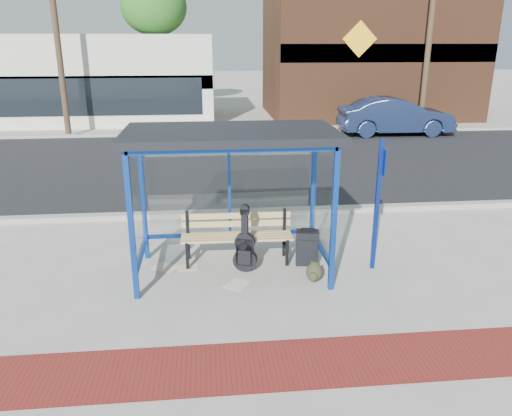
{
  "coord_description": "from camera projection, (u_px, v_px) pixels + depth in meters",
  "views": [
    {
      "loc": [
        -0.38,
        -7.66,
        3.71
      ],
      "look_at": [
        0.42,
        0.2,
        1.07
      ],
      "focal_mm": 35.0,
      "sensor_mm": 36.0,
      "label": 1
    }
  ],
  "objects": [
    {
      "name": "parked_car",
      "position": [
        396.0,
        116.0,
        20.58
      ],
      "size": [
        4.67,
        1.72,
        1.53
      ],
      "primitive_type": "imported",
      "rotation": [
        0.0,
        0.0,
        1.55
      ],
      "color": "#1A274A",
      "rests_on": "ground"
    },
    {
      "name": "storefront_white",
      "position": [
        24.0,
        79.0,
        23.91
      ],
      "size": [
        18.0,
        6.04,
        4.0
      ],
      "color": "silver",
      "rests_on": "ground"
    },
    {
      "name": "curb_near",
      "position": [
        225.0,
        213.0,
        11.16
      ],
      "size": [
        60.0,
        0.25,
        0.12
      ],
      "primitive_type": "cube",
      "color": "gray",
      "rests_on": "ground"
    },
    {
      "name": "brick_paver_strip",
      "position": [
        245.0,
        366.0,
        5.99
      ],
      "size": [
        60.0,
        1.0,
        0.01
      ],
      "primitive_type": "cube",
      "color": "maroon",
      "rests_on": "ground"
    },
    {
      "name": "tree_mid",
      "position": [
        154.0,
        7.0,
        27.18
      ],
      "size": [
        3.6,
        3.6,
        7.03
      ],
      "color": "#4C3826",
      "rests_on": "ground"
    },
    {
      "name": "far_sidewalk",
      "position": [
        214.0,
        127.0,
        22.59
      ],
      "size": [
        60.0,
        4.0,
        0.01
      ],
      "primitive_type": "cube",
      "color": "#B2ADA0",
      "rests_on": "ground"
    },
    {
      "name": "newspaper_a",
      "position": [
        166.0,
        267.0,
        8.61
      ],
      "size": [
        0.51,
        0.49,
        0.01
      ],
      "primitive_type": "cube",
      "rotation": [
        0.0,
        0.0,
        -0.6
      ],
      "color": "white",
      "rests_on": "ground"
    },
    {
      "name": "newspaper_c",
      "position": [
        188.0,
        268.0,
        8.6
      ],
      "size": [
        0.37,
        0.3,
        0.01
      ],
      "primitive_type": "cube",
      "rotation": [
        0.0,
        0.0,
        0.07
      ],
      "color": "white",
      "rests_on": "ground"
    },
    {
      "name": "sign_post",
      "position": [
        378.0,
        198.0,
        8.2
      ],
      "size": [
        0.09,
        0.28,
        2.24
      ],
      "rotation": [
        0.0,
        0.0,
        -0.06
      ],
      "color": "navy",
      "rests_on": "ground"
    },
    {
      "name": "bench",
      "position": [
        237.0,
        233.0,
        8.73
      ],
      "size": [
        1.94,
        0.51,
        0.91
      ],
      "rotation": [
        0.0,
        0.0,
        -0.02
      ],
      "color": "black",
      "rests_on": "ground"
    },
    {
      "name": "utility_pole_east",
      "position": [
        430.0,
        31.0,
        20.63
      ],
      "size": [
        1.6,
        0.24,
        8.0
      ],
      "color": "#4C3826",
      "rests_on": "ground"
    },
    {
      "name": "curb_far",
      "position": [
        215.0,
        133.0,
        20.78
      ],
      "size": [
        60.0,
        0.25,
        0.12
      ],
      "primitive_type": "cube",
      "color": "gray",
      "rests_on": "ground"
    },
    {
      "name": "utility_pole_west",
      "position": [
        56.0,
        30.0,
        19.2
      ],
      "size": [
        1.6,
        0.24,
        8.0
      ],
      "color": "#4C3826",
      "rests_on": "ground"
    },
    {
      "name": "guitar_bag",
      "position": [
        245.0,
        249.0,
        8.37
      ],
      "size": [
        0.42,
        0.22,
        1.11
      ],
      "rotation": [
        0.0,
        0.0,
        -0.27
      ],
      "color": "black",
      "rests_on": "ground"
    },
    {
      "name": "tree_right",
      "position": [
        427.0,
        9.0,
        28.65
      ],
      "size": [
        3.6,
        3.6,
        7.03
      ],
      "color": "#4C3826",
      "rests_on": "ground"
    },
    {
      "name": "fire_hydrant",
      "position": [
        441.0,
        120.0,
        22.07
      ],
      "size": [
        0.32,
        0.21,
        0.7
      ],
      "rotation": [
        0.0,
        0.0,
        -0.19
      ],
      "color": "#A8170C",
      "rests_on": "ground"
    },
    {
      "name": "ground",
      "position": [
        233.0,
        272.0,
        8.44
      ],
      "size": [
        120.0,
        120.0,
        0.0
      ],
      "primitive_type": "plane",
      "color": "#B2ADA0",
      "rests_on": "ground"
    },
    {
      "name": "newspaper_b",
      "position": [
        237.0,
        284.0,
        8.01
      ],
      "size": [
        0.47,
        0.49,
        0.01
      ],
      "primitive_type": "cube",
      "rotation": [
        0.0,
        0.0,
        0.96
      ],
      "color": "white",
      "rests_on": "ground"
    },
    {
      "name": "bus_shelter",
      "position": [
        231.0,
        151.0,
        7.85
      ],
      "size": [
        3.3,
        1.8,
        2.42
      ],
      "color": "#0E389A",
      "rests_on": "ground"
    },
    {
      "name": "storefront_brown",
      "position": [
        367.0,
        52.0,
        25.63
      ],
      "size": [
        10.0,
        7.08,
        6.4
      ],
      "color": "#59331E",
      "rests_on": "ground"
    },
    {
      "name": "street_asphalt",
      "position": [
        219.0,
        163.0,
        15.99
      ],
      "size": [
        60.0,
        10.0,
        0.0
      ],
      "primitive_type": "cube",
      "color": "black",
      "rests_on": "ground"
    },
    {
      "name": "backpack",
      "position": [
        314.0,
        273.0,
        8.07
      ],
      "size": [
        0.32,
        0.31,
        0.32
      ],
      "rotation": [
        0.0,
        0.0,
        -0.37
      ],
      "color": "black",
      "rests_on": "ground"
    },
    {
      "name": "suitcase",
      "position": [
        307.0,
        248.0,
        8.64
      ],
      "size": [
        0.42,
        0.31,
        0.68
      ],
      "rotation": [
        0.0,
        0.0,
        -0.16
      ],
      "color": "black",
      "rests_on": "ground"
    }
  ]
}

